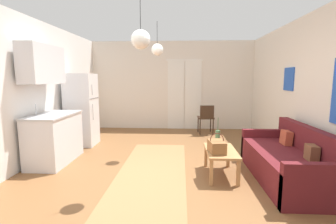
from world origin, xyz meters
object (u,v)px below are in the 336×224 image
(refrigerator, at_px, (82,110))
(bamboo_vase, at_px, (218,137))
(accent_chair, at_px, (206,117))
(pendant_lamp_far, at_px, (157,50))
(handbag, at_px, (217,146))
(pendant_lamp_near, at_px, (141,39))
(couch, at_px, (289,163))
(coffee_table, at_px, (221,154))

(refrigerator, bearing_deg, bamboo_vase, -25.41)
(accent_chair, distance_m, pendant_lamp_far, 2.72)
(handbag, relative_size, refrigerator, 0.21)
(handbag, distance_m, pendant_lamp_near, 1.91)
(bamboo_vase, xyz_separation_m, accent_chair, (0.07, 2.62, -0.07))
(accent_chair, bearing_deg, couch, 102.63)
(refrigerator, bearing_deg, pendant_lamp_far, -18.53)
(couch, height_order, pendant_lamp_far, pendant_lamp_far)
(coffee_table, height_order, accent_chair, accent_chair)
(coffee_table, bearing_deg, pendant_lamp_far, 136.14)
(pendant_lamp_near, bearing_deg, handbag, 19.20)
(couch, bearing_deg, pendant_lamp_near, -169.78)
(bamboo_vase, relative_size, refrigerator, 0.29)
(bamboo_vase, height_order, refrigerator, refrigerator)
(bamboo_vase, height_order, handbag, bamboo_vase)
(refrigerator, bearing_deg, couch, -24.56)
(couch, xyz_separation_m, refrigerator, (-3.94, 1.80, 0.55))
(couch, bearing_deg, pendant_lamp_far, 150.71)
(refrigerator, bearing_deg, pendant_lamp_near, -51.40)
(refrigerator, bearing_deg, handbag, -32.69)
(refrigerator, bearing_deg, coffee_table, -29.79)
(couch, xyz_separation_m, pendant_lamp_near, (-2.19, -0.39, 1.77))
(pendant_lamp_far, bearing_deg, pendant_lamp_near, -92.26)
(coffee_table, bearing_deg, refrigerator, 150.21)
(coffee_table, relative_size, pendant_lamp_far, 1.31)
(bamboo_vase, bearing_deg, handbag, -99.88)
(handbag, xyz_separation_m, accent_chair, (0.14, 3.06, -0.04))
(pendant_lamp_near, bearing_deg, coffee_table, 24.00)
(handbag, xyz_separation_m, pendant_lamp_far, (-1.02, 1.21, 1.58))
(handbag, relative_size, pendant_lamp_far, 0.54)
(pendant_lamp_near, bearing_deg, couch, 10.22)
(handbag, relative_size, pendant_lamp_near, 0.50)
(handbag, bearing_deg, couch, 0.94)
(accent_chair, relative_size, pendant_lamp_far, 1.25)
(accent_chair, bearing_deg, handbag, 82.37)
(pendant_lamp_near, bearing_deg, pendant_lamp_far, 87.74)
(bamboo_vase, distance_m, handbag, 0.44)
(couch, relative_size, pendant_lamp_far, 2.98)
(couch, xyz_separation_m, coffee_table, (-1.02, 0.13, 0.08))
(coffee_table, height_order, bamboo_vase, bamboo_vase)
(accent_chair, height_order, pendant_lamp_far, pendant_lamp_far)
(handbag, bearing_deg, refrigerator, 147.31)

